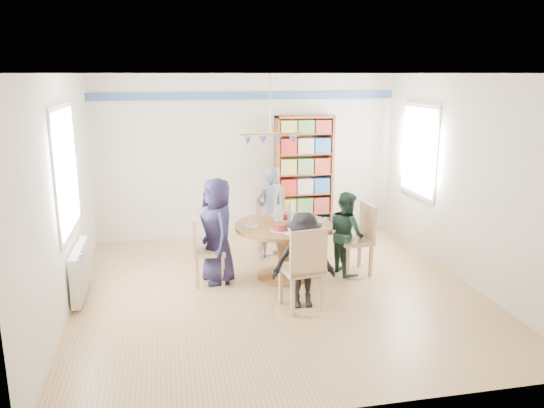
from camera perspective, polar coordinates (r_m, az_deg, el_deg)
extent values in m
plane|color=tan|center=(6.85, 0.67, -9.36)|extent=(5.00, 5.00, 0.00)
plane|color=white|center=(6.29, 0.74, 13.87)|extent=(5.00, 5.00, 0.00)
plane|color=white|center=(8.85, -2.70, 5.08)|extent=(5.00, 0.00, 5.00)
plane|color=white|center=(4.11, 8.05, -5.43)|extent=(5.00, 0.00, 5.00)
plane|color=white|center=(6.41, -21.73, 0.71)|extent=(0.00, 5.00, 5.00)
plane|color=white|center=(7.37, 20.11, 2.46)|extent=(0.00, 5.00, 5.00)
cube|color=#304F86|center=(8.74, -2.75, 11.55)|extent=(5.00, 0.02, 0.12)
cube|color=white|center=(6.65, -21.36, 3.39)|extent=(0.03, 1.32, 1.52)
cube|color=white|center=(6.64, -21.19, 3.40)|extent=(0.01, 1.20, 1.40)
cube|color=white|center=(8.45, 15.58, 5.53)|extent=(0.03, 1.12, 1.42)
cube|color=white|center=(8.44, 15.46, 5.53)|extent=(0.01, 1.00, 1.30)
cylinder|color=gold|center=(6.79, -0.17, 10.70)|extent=(0.01, 0.01, 0.75)
cylinder|color=gold|center=(6.82, -0.17, 7.56)|extent=(0.80, 0.02, 0.02)
cone|color=#3A5DA4|center=(6.78, -2.67, 6.82)|extent=(0.11, 0.11, 0.10)
cone|color=#3A5DA4|center=(6.81, -1.00, 6.87)|extent=(0.11, 0.11, 0.10)
cone|color=#3A5DA4|center=(6.85, 0.66, 6.91)|extent=(0.11, 0.11, 0.10)
cone|color=#3A5DA4|center=(6.90, 2.30, 6.94)|extent=(0.11, 0.11, 0.10)
cube|color=silver|center=(6.95, -19.92, -6.75)|extent=(0.10, 1.00, 0.60)
cube|color=silver|center=(6.57, -19.89, -7.94)|extent=(0.02, 0.06, 0.56)
cube|color=silver|center=(6.76, -19.65, -7.33)|extent=(0.02, 0.06, 0.56)
cube|color=silver|center=(6.94, -19.43, -6.74)|extent=(0.02, 0.06, 0.56)
cube|color=silver|center=(7.13, -19.22, -6.18)|extent=(0.02, 0.06, 0.56)
cube|color=silver|center=(7.32, -19.02, -5.65)|extent=(0.02, 0.06, 0.56)
cylinder|color=brown|center=(7.05, 1.25, -2.40)|extent=(1.30, 1.30, 0.05)
cylinder|color=brown|center=(7.17, 1.24, -5.28)|extent=(0.16, 0.16, 0.70)
cylinder|color=brown|center=(7.28, 1.23, -7.73)|extent=(0.70, 0.70, 0.04)
cube|color=tan|center=(7.01, -6.76, -5.08)|extent=(0.42, 0.42, 0.05)
cube|color=tan|center=(6.93, -8.33, -3.25)|extent=(0.06, 0.41, 0.48)
cube|color=tan|center=(6.94, -5.28, -7.24)|extent=(0.04, 0.04, 0.42)
cube|color=tan|center=(7.25, -5.45, -6.31)|extent=(0.04, 0.04, 0.42)
cube|color=tan|center=(6.93, -8.02, -7.35)|extent=(0.04, 0.04, 0.42)
cube|color=tan|center=(7.24, -8.07, -6.41)|extent=(0.04, 0.04, 0.42)
cube|color=tan|center=(7.39, 8.84, -3.95)|extent=(0.47, 0.47, 0.05)
cube|color=tan|center=(7.40, 10.26, -1.92)|extent=(0.08, 0.43, 0.51)
cube|color=tan|center=(7.55, 7.00, -5.43)|extent=(0.04, 0.04, 0.44)
cube|color=tan|center=(7.25, 8.13, -6.29)|extent=(0.04, 0.04, 0.44)
cube|color=tan|center=(7.69, 9.37, -5.15)|extent=(0.04, 0.04, 0.44)
cube|color=tan|center=(7.40, 10.57, -5.97)|extent=(0.04, 0.04, 0.44)
cube|color=tan|center=(7.99, -0.04, -2.25)|extent=(0.49, 0.49, 0.05)
cube|color=tan|center=(8.12, -0.20, -0.03)|extent=(0.45, 0.08, 0.54)
cube|color=tan|center=(7.87, -1.22, -4.42)|extent=(0.05, 0.05, 0.46)
cube|color=tan|center=(7.91, 1.42, -4.32)|extent=(0.05, 0.05, 0.46)
cube|color=tan|center=(8.22, -1.44, -3.62)|extent=(0.05, 0.05, 0.46)
cube|color=tan|center=(8.26, 1.08, -3.54)|extent=(0.05, 0.05, 0.46)
cube|color=tan|center=(6.24, 3.15, -7.01)|extent=(0.51, 0.51, 0.05)
cube|color=tan|center=(5.97, 3.97, -5.26)|extent=(0.45, 0.11, 0.53)
cube|color=tan|center=(6.55, 3.94, -8.32)|extent=(0.05, 0.05, 0.46)
cube|color=tan|center=(6.42, 0.96, -8.77)|extent=(0.05, 0.05, 0.46)
cube|color=tan|center=(6.25, 5.34, -9.48)|extent=(0.05, 0.05, 0.46)
cube|color=tan|center=(6.11, 2.23, -9.99)|extent=(0.05, 0.05, 0.46)
imported|color=#191734|center=(6.97, -5.88, -2.87)|extent=(0.58, 0.76, 1.40)
imported|color=#172E25|center=(7.35, 7.99, -3.08)|extent=(0.53, 0.63, 1.15)
imported|color=gray|center=(7.92, -0.23, -0.83)|extent=(0.59, 0.49, 1.38)
imported|color=black|center=(6.23, 3.43, -6.08)|extent=(0.78, 0.49, 1.15)
cube|color=brown|center=(8.84, 0.54, 2.88)|extent=(0.04, 0.29, 2.03)
cube|color=brown|center=(9.07, 6.29, 3.08)|extent=(0.04, 0.29, 2.03)
cube|color=brown|center=(8.81, 3.55, 9.35)|extent=(0.97, 0.29, 0.04)
cube|color=brown|center=(9.18, 3.36, -3.07)|extent=(0.97, 0.29, 0.06)
cube|color=brown|center=(9.08, 3.23, 3.14)|extent=(0.97, 0.02, 2.03)
cube|color=brown|center=(9.09, 3.39, -0.91)|extent=(0.91, 0.27, 0.02)
cube|color=brown|center=(9.01, 3.43, 1.17)|extent=(0.91, 0.27, 0.02)
cube|color=brown|center=(8.94, 3.46, 3.29)|extent=(0.91, 0.27, 0.02)
cube|color=brown|center=(8.88, 3.49, 5.43)|extent=(0.91, 0.27, 0.02)
cube|color=brown|center=(8.84, 3.52, 7.60)|extent=(0.91, 0.27, 0.02)
cube|color=maroon|center=(9.05, 1.63, -2.28)|extent=(0.27, 0.21, 0.25)
cube|color=beige|center=(9.12, 3.41, -2.17)|extent=(0.27, 0.21, 0.25)
cube|color=#2A579A|center=(9.20, 5.16, -2.07)|extent=(0.27, 0.21, 0.25)
cube|color=#BAAE4A|center=(8.97, 1.65, -0.19)|extent=(0.27, 0.21, 0.25)
cube|color=#517F46|center=(9.03, 3.44, -0.10)|extent=(0.27, 0.21, 0.25)
cube|color=maroon|center=(9.11, 5.20, -0.01)|extent=(0.27, 0.21, 0.25)
cube|color=maroon|center=(8.89, 1.66, 1.93)|extent=(0.27, 0.21, 0.25)
cube|color=beige|center=(8.96, 3.47, 2.00)|extent=(0.27, 0.21, 0.25)
cube|color=#2A579A|center=(9.04, 5.25, 2.07)|extent=(0.27, 0.21, 0.25)
cube|color=#BAAE4A|center=(8.83, 1.68, 4.08)|extent=(0.27, 0.21, 0.25)
cube|color=#517F46|center=(8.90, 3.50, 4.14)|extent=(0.27, 0.21, 0.25)
cube|color=maroon|center=(8.97, 5.30, 4.19)|extent=(0.27, 0.21, 0.25)
cube|color=maroon|center=(8.77, 1.69, 6.26)|extent=(0.27, 0.21, 0.25)
cube|color=beige|center=(8.84, 3.53, 6.30)|extent=(0.27, 0.21, 0.25)
cube|color=#2A579A|center=(8.92, 5.34, 6.33)|extent=(0.27, 0.21, 0.25)
cube|color=#BAAE4A|center=(8.74, 1.71, 8.32)|extent=(0.27, 0.21, 0.21)
cube|color=#517F46|center=(8.81, 3.56, 8.35)|extent=(0.27, 0.21, 0.21)
cube|color=maroon|center=(8.89, 5.39, 8.36)|extent=(0.27, 0.21, 0.21)
cylinder|color=white|center=(7.08, 0.78, -1.22)|extent=(0.11, 0.11, 0.22)
sphere|color=white|center=(7.05, 0.78, -0.37)|extent=(0.08, 0.08, 0.08)
cylinder|color=silver|center=(7.14, 1.91, -0.94)|extent=(0.06, 0.06, 0.25)
cylinder|color=#3A5DA4|center=(7.11, 1.92, 0.11)|extent=(0.03, 0.03, 0.03)
cylinder|color=white|center=(7.29, 1.17, -1.60)|extent=(0.27, 0.27, 0.01)
cylinder|color=maroon|center=(7.28, 1.17, -1.25)|extent=(0.22, 0.22, 0.08)
cylinder|color=white|center=(6.78, 1.01, -2.81)|extent=(0.27, 0.27, 0.01)
cylinder|color=maroon|center=(6.76, 1.01, -2.44)|extent=(0.22, 0.22, 0.08)
cylinder|color=white|center=(6.97, -2.21, -2.35)|extent=(0.18, 0.18, 0.01)
imported|color=white|center=(6.96, -2.21, -2.04)|extent=(0.11, 0.11, 0.09)
cylinder|color=white|center=(7.15, 4.63, -1.97)|extent=(0.18, 0.18, 0.01)
imported|color=white|center=(7.14, 4.63, -1.68)|extent=(0.09, 0.09, 0.08)
cylinder|color=white|center=(7.45, 0.53, -1.26)|extent=(0.18, 0.18, 0.01)
imported|color=white|center=(7.44, 0.53, -0.97)|extent=(0.11, 0.11, 0.09)
cylinder|color=white|center=(6.64, 2.07, -3.16)|extent=(0.18, 0.18, 0.01)
imported|color=white|center=(6.63, 2.07, -2.86)|extent=(0.09, 0.09, 0.08)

